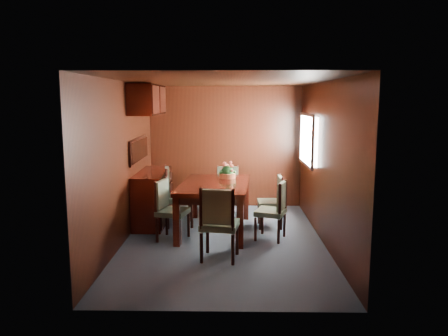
{
  "coord_description": "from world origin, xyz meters",
  "views": [
    {
      "loc": [
        0.12,
        -6.4,
        2.13
      ],
      "look_at": [
        0.0,
        0.48,
        1.05
      ],
      "focal_mm": 35.0,
      "sensor_mm": 36.0,
      "label": 1
    }
  ],
  "objects_px": {
    "dining_table": "(215,190)",
    "flower_centerpiece": "(227,170)",
    "chair_left_near": "(168,206)",
    "chair_right_near": "(275,207)",
    "sideboard": "(153,197)",
    "chair_head": "(219,220)"
  },
  "relations": [
    {
      "from": "sideboard",
      "to": "chair_right_near",
      "type": "bearing_deg",
      "value": -24.01
    },
    {
      "from": "dining_table",
      "to": "chair_right_near",
      "type": "relative_size",
      "value": 1.97
    },
    {
      "from": "chair_head",
      "to": "flower_centerpiece",
      "type": "relative_size",
      "value": 3.39
    },
    {
      "from": "sideboard",
      "to": "chair_head",
      "type": "relative_size",
      "value": 1.38
    },
    {
      "from": "sideboard",
      "to": "chair_head",
      "type": "xyz_separation_m",
      "value": [
        1.2,
        -1.83,
        0.11
      ]
    },
    {
      "from": "chair_head",
      "to": "flower_centerpiece",
      "type": "height_order",
      "value": "flower_centerpiece"
    },
    {
      "from": "dining_table",
      "to": "chair_left_near",
      "type": "distance_m",
      "value": 0.83
    },
    {
      "from": "sideboard",
      "to": "chair_right_near",
      "type": "relative_size",
      "value": 1.53
    },
    {
      "from": "flower_centerpiece",
      "to": "dining_table",
      "type": "bearing_deg",
      "value": -113.41
    },
    {
      "from": "sideboard",
      "to": "dining_table",
      "type": "bearing_deg",
      "value": -24.7
    },
    {
      "from": "sideboard",
      "to": "chair_left_near",
      "type": "distance_m",
      "value": 1.02
    },
    {
      "from": "chair_right_near",
      "to": "chair_head",
      "type": "distance_m",
      "value": 1.24
    },
    {
      "from": "dining_table",
      "to": "chair_right_near",
      "type": "height_order",
      "value": "chair_right_near"
    },
    {
      "from": "dining_table",
      "to": "sideboard",
      "type": "bearing_deg",
      "value": 160.16
    },
    {
      "from": "sideboard",
      "to": "flower_centerpiece",
      "type": "height_order",
      "value": "flower_centerpiece"
    },
    {
      "from": "flower_centerpiece",
      "to": "chair_right_near",
      "type": "bearing_deg",
      "value": -49.45
    },
    {
      "from": "chair_right_near",
      "to": "chair_head",
      "type": "xyz_separation_m",
      "value": [
        -0.83,
        -0.92,
        0.06
      ]
    },
    {
      "from": "dining_table",
      "to": "flower_centerpiece",
      "type": "height_order",
      "value": "flower_centerpiece"
    },
    {
      "from": "sideboard",
      "to": "flower_centerpiece",
      "type": "distance_m",
      "value": 1.39
    },
    {
      "from": "chair_left_near",
      "to": "chair_head",
      "type": "relative_size",
      "value": 0.92
    },
    {
      "from": "flower_centerpiece",
      "to": "chair_left_near",
      "type": "bearing_deg",
      "value": -135.43
    },
    {
      "from": "chair_left_near",
      "to": "chair_right_near",
      "type": "distance_m",
      "value": 1.63
    }
  ]
}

